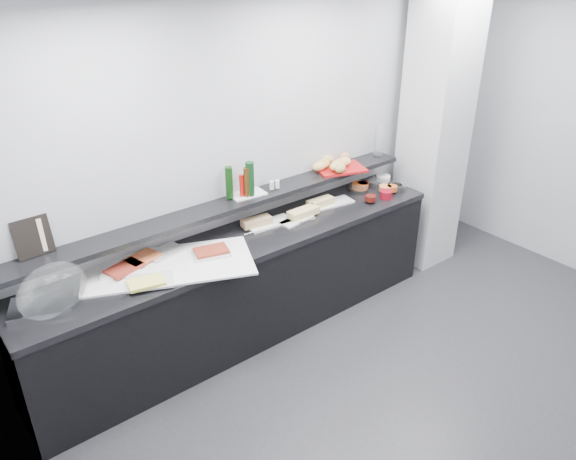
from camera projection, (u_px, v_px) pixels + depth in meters
ground at (463, 409)px, 4.01m from camera, size 5.00×5.00×0.00m
back_wall at (289, 155)px, 4.77m from camera, size 5.00×0.02×2.70m
ceiling at (542, 4)px, 2.76m from camera, size 5.00×5.00×0.00m
column at (434, 132)px, 5.36m from camera, size 0.50×0.50×2.70m
buffet_cabinet at (245, 290)px, 4.61m from camera, size 3.60×0.60×0.85m
counter_top at (243, 242)px, 4.40m from camera, size 3.62×0.62×0.05m
wall_shelf at (229, 205)px, 4.40m from camera, size 3.60×0.25×0.04m
cloche_base at (42, 307)px, 3.54m from camera, size 0.45×0.38×0.04m
cloche_dome at (52, 290)px, 3.52m from camera, size 0.56×0.47×0.34m
linen_runner at (169, 265)px, 4.02m from camera, size 1.32×0.99×0.01m
platter_meat_a at (120, 271)px, 3.92m from camera, size 0.32×0.27×0.01m
food_meat_a at (124, 268)px, 3.92m from camera, size 0.28×0.22×0.02m
platter_salmon at (165, 252)px, 4.16m from camera, size 0.31×0.23×0.01m
food_salmon at (142, 258)px, 4.04m from camera, size 0.27×0.21×0.02m
platter_cheese at (150, 281)px, 3.80m from camera, size 0.37×0.31×0.01m
food_cheese at (146, 283)px, 3.76m from camera, size 0.27×0.20×0.02m
platter_meat_b at (211, 253)px, 4.14m from camera, size 0.31×0.26×0.01m
food_meat_b at (211, 250)px, 4.14m from camera, size 0.28×0.21×0.02m
sandwich_plate_left at (270, 223)px, 4.61m from camera, size 0.41×0.20×0.01m
sandwich_food_left at (256, 222)px, 4.56m from camera, size 0.26×0.13×0.06m
tongs_left at (253, 232)px, 4.45m from camera, size 0.16×0.02×0.01m
sandwich_plate_mid at (296, 220)px, 4.67m from camera, size 0.32×0.17×0.01m
sandwich_food_mid at (304, 212)px, 4.71m from camera, size 0.28×0.11×0.06m
tongs_mid at (307, 220)px, 4.63m from camera, size 0.16×0.04×0.01m
sandwich_plate_right at (332, 203)px, 4.97m from camera, size 0.41×0.22×0.01m
sandwich_food_right at (320, 202)px, 4.89m from camera, size 0.25×0.11×0.06m
tongs_right at (334, 201)px, 4.97m from camera, size 0.16×0.03×0.01m
bowl_glass_fruit at (358, 188)px, 5.19m from camera, size 0.23×0.23×0.07m
fill_glass_fruit at (360, 186)px, 5.21m from camera, size 0.16×0.16×0.05m
bowl_black_jam at (360, 187)px, 5.23m from camera, size 0.16×0.16×0.07m
fill_black_jam at (363, 185)px, 5.23m from camera, size 0.11×0.11×0.05m
bowl_glass_cream at (378, 183)px, 5.30m from camera, size 0.23×0.23×0.07m
fill_glass_cream at (383, 178)px, 5.38m from camera, size 0.14×0.14×0.05m
bowl_red_jam at (386, 195)px, 5.06m from camera, size 0.12×0.12×0.07m
fill_red_jam at (370, 198)px, 4.96m from camera, size 0.11×0.11×0.05m
bowl_glass_salmon at (398, 188)px, 5.20m from camera, size 0.18×0.18×0.07m
fill_glass_salmon at (385, 188)px, 5.16m from camera, size 0.12×0.12×0.05m
bowl_black_fruit at (396, 188)px, 5.20m from camera, size 0.13×0.13×0.07m
fill_black_fruit at (392, 188)px, 5.16m from camera, size 0.12×0.12×0.05m
framed_print at (33, 237)px, 3.61m from camera, size 0.24×0.08×0.26m
print_art at (30, 238)px, 3.61m from camera, size 0.18×0.08×0.22m
condiment_tray at (248, 194)px, 4.53m from camera, size 0.30×0.20×0.01m
bottle_green_a at (229, 183)px, 4.39m from camera, size 0.07×0.07×0.26m
bottle_brown at (247, 182)px, 4.42m from camera, size 0.06×0.06×0.24m
bottle_green_b at (250, 179)px, 4.43m from camera, size 0.07×0.07×0.28m
bottle_hot at (242, 186)px, 4.43m from camera, size 0.05×0.05×0.18m
shaker_salt at (272, 185)px, 4.58m from camera, size 0.05×0.05×0.07m
shaker_pepper at (277, 184)px, 4.61m from camera, size 0.04×0.04×0.07m
bread_tray at (340, 169)px, 5.02m from camera, size 0.50×0.42×0.02m
bread_roll_nw at (323, 164)px, 4.97m from camera, size 0.15×0.10×0.08m
bread_roll_n at (327, 160)px, 5.07m from camera, size 0.15×0.12×0.08m
bread_roll_ne at (345, 157)px, 5.14m from camera, size 0.12×0.08×0.08m
bread_roll_sw at (336, 166)px, 4.94m from camera, size 0.18×0.15×0.08m
bread_roll_s at (340, 168)px, 4.89m from camera, size 0.16×0.13×0.08m
bread_roll_se at (344, 162)px, 5.02m from camera, size 0.16×0.11×0.08m
bread_roll_midw at (319, 166)px, 4.93m from camera, size 0.15×0.09×0.08m
bread_roll_mide at (339, 163)px, 5.01m from camera, size 0.13×0.09×0.08m
carafe at (379, 142)px, 5.25m from camera, size 0.12×0.12×0.30m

